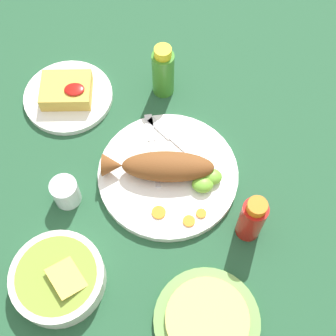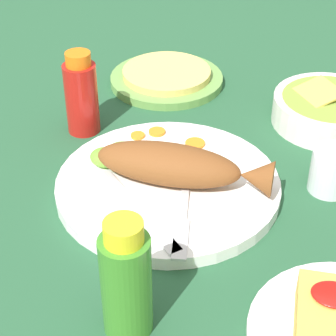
% 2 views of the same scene
% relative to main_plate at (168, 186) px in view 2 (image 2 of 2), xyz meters
% --- Properties ---
extents(ground_plane, '(4.00, 4.00, 0.00)m').
position_rel_main_plate_xyz_m(ground_plane, '(0.00, 0.00, -0.01)').
color(ground_plane, '#235133').
extents(main_plate, '(0.30, 0.30, 0.02)m').
position_rel_main_plate_xyz_m(main_plate, '(0.00, 0.00, 0.00)').
color(main_plate, white).
rests_on(main_plate, ground_plane).
extents(fried_fish, '(0.24, 0.08, 0.05)m').
position_rel_main_plate_xyz_m(fried_fish, '(-0.01, 0.00, 0.04)').
color(fried_fish, brown).
rests_on(fried_fish, main_plate).
extents(fork_near, '(0.04, 0.19, 0.00)m').
position_rel_main_plate_xyz_m(fork_near, '(-0.03, 0.07, 0.01)').
color(fork_near, silver).
rests_on(fork_near, main_plate).
extents(fork_far, '(0.14, 0.15, 0.00)m').
position_rel_main_plate_xyz_m(fork_far, '(0.01, 0.08, 0.01)').
color(fork_far, silver).
rests_on(fork_far, main_plate).
extents(carrot_slice_near, '(0.03, 0.03, 0.00)m').
position_rel_main_plate_xyz_m(carrot_slice_near, '(-0.02, -0.09, 0.01)').
color(carrot_slice_near, orange).
rests_on(carrot_slice_near, main_plate).
extents(carrot_slice_mid, '(0.02, 0.02, 0.00)m').
position_rel_main_plate_xyz_m(carrot_slice_mid, '(0.04, -0.11, 0.01)').
color(carrot_slice_mid, orange).
rests_on(carrot_slice_mid, main_plate).
extents(carrot_slice_far, '(0.02, 0.02, 0.00)m').
position_rel_main_plate_xyz_m(carrot_slice_far, '(0.07, -0.10, 0.01)').
color(carrot_slice_far, orange).
rests_on(carrot_slice_far, main_plate).
extents(lime_wedge_main, '(0.05, 0.04, 0.02)m').
position_rel_main_plate_xyz_m(lime_wedge_main, '(0.07, -0.04, 0.02)').
color(lime_wedge_main, '#6BB233').
rests_on(lime_wedge_main, main_plate).
extents(lime_wedge_side, '(0.04, 0.04, 0.02)m').
position_rel_main_plate_xyz_m(lime_wedge_side, '(0.09, -0.02, 0.02)').
color(lime_wedge_side, '#6BB233').
rests_on(lime_wedge_side, main_plate).
extents(hot_sauce_bottle_red, '(0.05, 0.05, 0.13)m').
position_rel_main_plate_xyz_m(hot_sauce_bottle_red, '(0.16, -0.13, 0.05)').
color(hot_sauce_bottle_red, '#B21914').
rests_on(hot_sauce_bottle_red, ground_plane).
extents(hot_sauce_bottle_green, '(0.05, 0.05, 0.14)m').
position_rel_main_plate_xyz_m(hot_sauce_bottle_green, '(-0.01, 0.23, 0.06)').
color(hot_sauce_bottle_green, '#3D8428').
rests_on(hot_sauce_bottle_green, ground_plane).
extents(salt_cup, '(0.06, 0.06, 0.06)m').
position_rel_main_plate_xyz_m(salt_cup, '(-0.21, -0.05, 0.02)').
color(salt_cup, silver).
rests_on(salt_cup, ground_plane).
extents(guacamole_bowl, '(0.18, 0.18, 0.06)m').
position_rel_main_plate_xyz_m(guacamole_bowl, '(-0.21, -0.23, 0.02)').
color(guacamole_bowl, white).
rests_on(guacamole_bowl, ground_plane).
extents(tortilla_plate, '(0.20, 0.20, 0.01)m').
position_rel_main_plate_xyz_m(tortilla_plate, '(0.07, -0.31, -0.00)').
color(tortilla_plate, '#6B9E4C').
rests_on(tortilla_plate, ground_plane).
extents(tortilla_stack, '(0.15, 0.15, 0.01)m').
position_rel_main_plate_xyz_m(tortilla_stack, '(0.07, -0.31, 0.01)').
color(tortilla_stack, '#E0C666').
rests_on(tortilla_stack, tortilla_plate).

